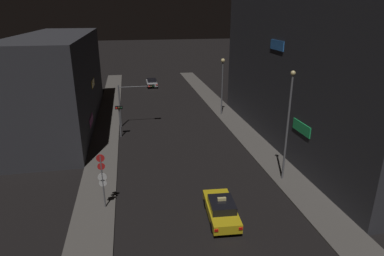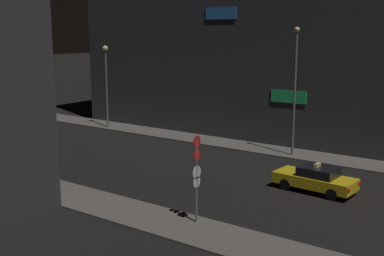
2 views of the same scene
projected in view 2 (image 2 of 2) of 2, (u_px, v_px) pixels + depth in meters
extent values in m
cube|color=#5B5651|center=(114.00, 126.00, 45.14)|extent=(2.84, 62.65, 0.13)
cube|color=#333338|center=(241.00, 4.00, 40.71)|extent=(6.41, 29.95, 21.90)
cube|color=#26CC66|center=(288.00, 97.00, 36.08)|extent=(0.08, 2.80, 0.90)
cube|color=#337FE5|center=(221.00, 13.00, 38.28)|extent=(0.08, 2.80, 0.90)
cube|color=yellow|center=(315.00, 180.00, 26.93)|extent=(2.10, 4.51, 0.60)
cube|color=black|center=(319.00, 172.00, 26.70)|extent=(1.72, 2.09, 0.50)
cube|color=red|center=(349.00, 190.00, 24.96)|extent=(0.24, 0.08, 0.16)
cube|color=red|center=(360.00, 183.00, 26.10)|extent=(0.24, 0.08, 0.16)
cylinder|color=black|center=(285.00, 184.00, 27.23)|extent=(0.26, 0.65, 0.64)
cylinder|color=black|center=(299.00, 178.00, 28.45)|extent=(0.26, 0.65, 0.64)
cylinder|color=black|center=(332.00, 194.00, 25.54)|extent=(0.26, 0.65, 0.64)
cylinder|color=black|center=(344.00, 187.00, 26.75)|extent=(0.26, 0.65, 0.64)
cube|color=#F4E08C|center=(317.00, 165.00, 26.70)|extent=(0.57, 0.22, 0.20)
cylinder|color=slate|center=(12.00, 89.00, 33.54)|extent=(3.74, 0.10, 0.10)
cube|color=black|center=(35.00, 87.00, 35.04)|extent=(0.80, 0.28, 0.32)
sphere|color=red|center=(34.00, 87.00, 34.74)|extent=(0.20, 0.20, 0.20)
sphere|color=#3F2D0C|center=(37.00, 87.00, 34.94)|extent=(0.20, 0.20, 0.20)
sphere|color=#0C3319|center=(40.00, 87.00, 35.14)|extent=(0.20, 0.20, 0.20)
cylinder|color=slate|center=(22.00, 143.00, 30.73)|extent=(0.16, 0.16, 3.59)
cube|color=black|center=(20.00, 119.00, 30.43)|extent=(0.80, 0.28, 0.32)
sphere|color=red|center=(19.00, 120.00, 30.13)|extent=(0.20, 0.20, 0.20)
sphere|color=#3F2D0C|center=(22.00, 119.00, 30.33)|extent=(0.20, 0.20, 0.20)
sphere|color=#0C3319|center=(25.00, 119.00, 30.53)|extent=(0.20, 0.20, 0.20)
cylinder|color=slate|center=(196.00, 181.00, 21.99)|extent=(0.10, 0.10, 3.92)
cylinder|color=red|center=(197.00, 142.00, 21.62)|extent=(0.55, 0.03, 0.55)
cylinder|color=red|center=(197.00, 155.00, 21.74)|extent=(0.50, 0.03, 0.50)
cylinder|color=white|center=(197.00, 172.00, 21.90)|extent=(0.61, 0.03, 0.61)
cylinder|color=white|center=(197.00, 182.00, 21.98)|extent=(0.52, 0.03, 0.52)
cylinder|color=slate|center=(294.00, 95.00, 33.67)|extent=(0.16, 0.16, 8.50)
sphere|color=#F4D88C|center=(297.00, 30.00, 32.81)|extent=(0.37, 0.37, 0.37)
cylinder|color=slate|center=(107.00, 90.00, 43.94)|extent=(0.16, 0.16, 6.81)
sphere|color=#F4D88C|center=(105.00, 48.00, 43.23)|extent=(0.52, 0.52, 0.52)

